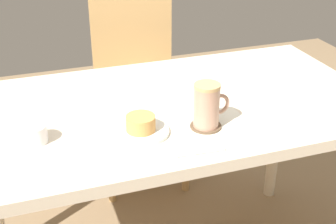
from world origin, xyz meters
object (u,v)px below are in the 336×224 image
dining_table (170,125)px  coffee_mug (207,105)px  pastry (141,123)px  wooden_chair (137,74)px  pastry_plate (141,132)px  sugar_bowl (34,134)px

dining_table → coffee_mug: bearing=-76.7°
coffee_mug → dining_table: bearing=103.3°
pastry → coffee_mug: 0.19m
wooden_chair → pastry_plate: size_ratio=6.11×
dining_table → pastry_plate: (-0.14, -0.16, 0.09)m
dining_table → pastry_plate: 0.23m
pastry_plate → pastry: (0.00, 0.00, 0.03)m
dining_table → coffee_mug: 0.24m
pastry_plate → coffee_mug: bearing=-6.9°
sugar_bowl → pastry_plate: bearing=-11.3°
wooden_chair → dining_table: bearing=88.6°
dining_table → sugar_bowl: bearing=-165.9°
coffee_mug → sugar_bowl: size_ratio=1.82×
dining_table → wooden_chair: size_ratio=1.39×
wooden_chair → sugar_bowl: size_ratio=13.57×
coffee_mug → sugar_bowl: (-0.47, 0.08, -0.05)m
dining_table → pastry: pastry is taller
dining_table → pastry: bearing=-131.4°
wooden_chair → pastry: size_ratio=11.65×
pastry → wooden_chair: bearing=75.6°
pastry_plate → coffee_mug: size_ratio=1.22×
coffee_mug → sugar_bowl: coffee_mug is taller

